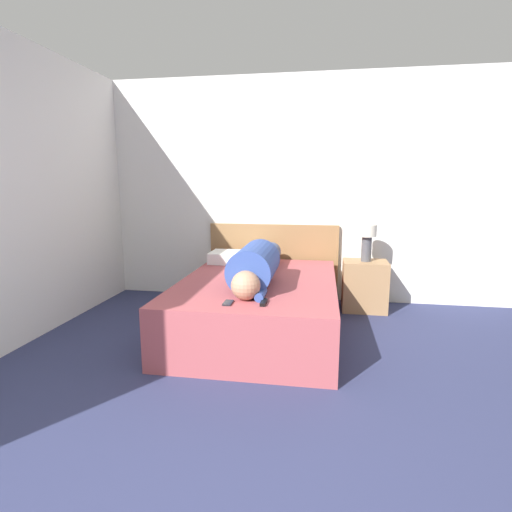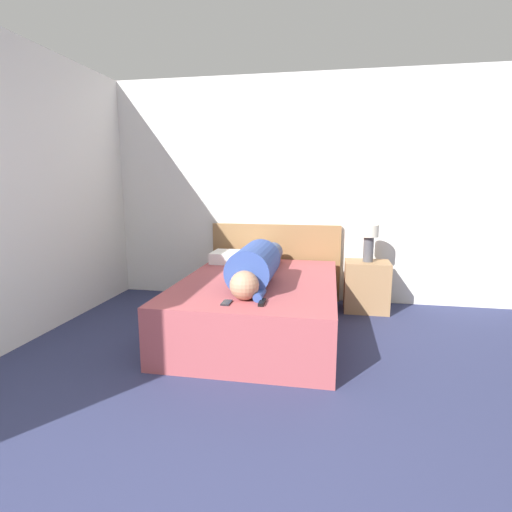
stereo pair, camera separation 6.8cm
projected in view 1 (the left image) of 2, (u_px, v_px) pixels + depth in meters
The scene contains 9 objects.
wall_back at pixel (285, 190), 4.70m from camera, with size 5.38×0.06×2.60m.
bed at pixel (259, 305), 3.77m from camera, with size 1.42×2.03×0.50m.
headboard at pixel (273, 262), 4.81m from camera, with size 1.54×0.04×0.90m.
nightstand at pixel (364, 286), 4.38m from camera, with size 0.47×0.36×0.55m.
table_lamp at pixel (367, 238), 4.29m from camera, with size 0.20×0.20×0.40m.
person_lying at pixel (258, 265), 3.61m from camera, with size 0.37×1.68×0.37m.
pillow_near_headboard at pixel (237, 257), 4.49m from camera, with size 0.60×0.37×0.12m.
tv_remote at pixel (264, 302), 2.97m from camera, with size 0.04×0.15×0.02m.
cell_phone at pixel (228, 303), 2.98m from camera, with size 0.06×0.13×0.01m.
Camera 1 is at (0.44, -0.93, 1.40)m, focal length 28.00 mm.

